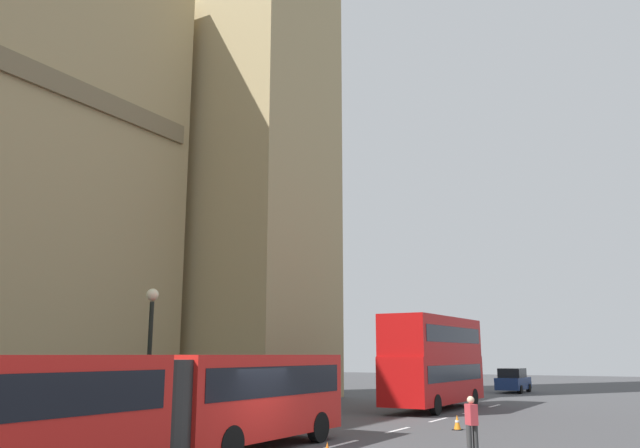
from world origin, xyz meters
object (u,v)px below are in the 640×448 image
(sedan_lead, at_px, (513,381))
(street_lamp, at_px, (150,350))
(articulated_bus, at_px, (149,400))
(traffic_cone_middle, at_px, (457,423))
(double_decker_bus, at_px, (434,358))
(pedestrian_near_cones, at_px, (472,423))

(sedan_lead, distance_m, street_lamp, 34.97)
(articulated_bus, bearing_deg, sedan_lead, 0.39)
(traffic_cone_middle, bearing_deg, street_lamp, 134.19)
(traffic_cone_middle, bearing_deg, articulated_bus, 162.46)
(sedan_lead, bearing_deg, traffic_cone_middle, -170.81)
(articulated_bus, bearing_deg, street_lamp, 45.75)
(double_decker_bus, height_order, traffic_cone_middle, double_decker_bus)
(sedan_lead, xyz_separation_m, pedestrian_near_cones, (-32.34, -6.73, -0.00))
(street_lamp, distance_m, pedestrian_near_cones, 11.42)
(street_lamp, bearing_deg, sedan_lead, -6.98)
(double_decker_bus, bearing_deg, traffic_cone_middle, -154.54)
(traffic_cone_middle, height_order, street_lamp, street_lamp)
(articulated_bus, height_order, double_decker_bus, double_decker_bus)
(double_decker_bus, bearing_deg, articulated_bus, -179.99)
(double_decker_bus, distance_m, street_lamp, 17.28)
(double_decker_bus, distance_m, traffic_cone_middle, 9.62)
(pedestrian_near_cones, bearing_deg, double_decker_bus, 24.23)
(traffic_cone_middle, distance_m, street_lamp, 12.18)
(traffic_cone_middle, relative_size, pedestrian_near_cones, 0.34)
(articulated_bus, xyz_separation_m, double_decker_bus, (21.06, 0.00, 0.96))
(sedan_lead, relative_size, traffic_cone_middle, 7.59)
(pedestrian_near_cones, bearing_deg, traffic_cone_middle, 22.45)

